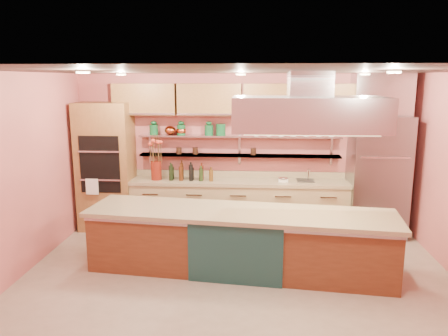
# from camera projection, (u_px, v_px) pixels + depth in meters

# --- Properties ---
(floor) EXTENTS (6.00, 5.00, 0.02)m
(floor) POSITION_uv_depth(u_px,v_px,m) (236.00, 286.00, 5.82)
(floor) COLOR gray
(floor) RESTS_ON ground
(ceiling) EXTENTS (6.00, 5.00, 0.02)m
(ceiling) POSITION_uv_depth(u_px,v_px,m) (238.00, 71.00, 5.25)
(ceiling) COLOR black
(ceiling) RESTS_ON wall_back
(wall_back) EXTENTS (6.00, 0.04, 2.80)m
(wall_back) POSITION_uv_depth(u_px,v_px,m) (242.00, 152.00, 7.98)
(wall_back) COLOR #C5605D
(wall_back) RESTS_ON floor
(wall_front) EXTENTS (6.00, 0.04, 2.80)m
(wall_front) POSITION_uv_depth(u_px,v_px,m) (223.00, 266.00, 3.09)
(wall_front) COLOR #C5605D
(wall_front) RESTS_ON floor
(wall_left) EXTENTS (0.04, 5.00, 2.80)m
(wall_left) POSITION_uv_depth(u_px,v_px,m) (9.00, 180.00, 5.73)
(wall_left) COLOR #C5605D
(wall_left) RESTS_ON floor
(oven_stack) EXTENTS (0.95, 0.64, 2.30)m
(oven_stack) POSITION_uv_depth(u_px,v_px,m) (106.00, 167.00, 7.88)
(oven_stack) COLOR olive
(oven_stack) RESTS_ON floor
(refrigerator) EXTENTS (0.95, 0.72, 2.10)m
(refrigerator) POSITION_uv_depth(u_px,v_px,m) (377.00, 176.00, 7.54)
(refrigerator) COLOR gray
(refrigerator) RESTS_ON floor
(back_counter) EXTENTS (3.84, 0.64, 0.93)m
(back_counter) POSITION_uv_depth(u_px,v_px,m) (239.00, 205.00, 7.88)
(back_counter) COLOR tan
(back_counter) RESTS_ON floor
(wall_shelf_lower) EXTENTS (3.60, 0.26, 0.03)m
(wall_shelf_lower) POSITION_uv_depth(u_px,v_px,m) (239.00, 155.00, 7.86)
(wall_shelf_lower) COLOR #B5B7BC
(wall_shelf_lower) RESTS_ON wall_back
(wall_shelf_upper) EXTENTS (3.60, 0.26, 0.03)m
(wall_shelf_upper) POSITION_uv_depth(u_px,v_px,m) (239.00, 136.00, 7.79)
(wall_shelf_upper) COLOR #B5B7BC
(wall_shelf_upper) RESTS_ON wall_back
(upper_cabinets) EXTENTS (4.60, 0.36, 0.55)m
(upper_cabinets) POSITION_uv_depth(u_px,v_px,m) (243.00, 100.00, 7.61)
(upper_cabinets) COLOR olive
(upper_cabinets) RESTS_ON wall_back
(range_hood) EXTENTS (2.00, 1.00, 0.45)m
(range_hood) POSITION_uv_depth(u_px,v_px,m) (309.00, 114.00, 5.79)
(range_hood) COLOR #B5B7BC
(range_hood) RESTS_ON ceiling
(ceiling_downlights) EXTENTS (4.00, 2.80, 0.02)m
(ceiling_downlights) POSITION_uv_depth(u_px,v_px,m) (238.00, 73.00, 5.46)
(ceiling_downlights) COLOR #FFE5A5
(ceiling_downlights) RESTS_ON ceiling
(island) EXTENTS (4.32, 1.39, 0.88)m
(island) POSITION_uv_depth(u_px,v_px,m) (240.00, 241.00, 6.21)
(island) COLOR brown
(island) RESTS_ON floor
(flower_vase) EXTENTS (0.21, 0.21, 0.33)m
(flower_vase) POSITION_uv_depth(u_px,v_px,m) (156.00, 170.00, 7.80)
(flower_vase) COLOR maroon
(flower_vase) RESTS_ON back_counter
(oil_bottle_cluster) EXTENTS (0.86, 0.35, 0.27)m
(oil_bottle_cluster) POSITION_uv_depth(u_px,v_px,m) (191.00, 173.00, 7.76)
(oil_bottle_cluster) COLOR black
(oil_bottle_cluster) RESTS_ON back_counter
(kitchen_scale) EXTENTS (0.20, 0.17, 0.09)m
(kitchen_scale) POSITION_uv_depth(u_px,v_px,m) (283.00, 179.00, 7.67)
(kitchen_scale) COLOR white
(kitchen_scale) RESTS_ON back_counter
(bar_faucet) EXTENTS (0.03, 0.03, 0.22)m
(bar_faucet) POSITION_uv_depth(u_px,v_px,m) (308.00, 175.00, 7.73)
(bar_faucet) COLOR silver
(bar_faucet) RESTS_ON back_counter
(copper_kettle) EXTENTS (0.21, 0.21, 0.16)m
(copper_kettle) POSITION_uv_depth(u_px,v_px,m) (170.00, 130.00, 7.86)
(copper_kettle) COLOR #B24B29
(copper_kettle) RESTS_ON wall_shelf_upper
(green_canister) EXTENTS (0.21, 0.21, 0.20)m
(green_canister) POSITION_uv_depth(u_px,v_px,m) (221.00, 130.00, 7.79)
(green_canister) COLOR #104C25
(green_canister) RESTS_ON wall_shelf_upper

